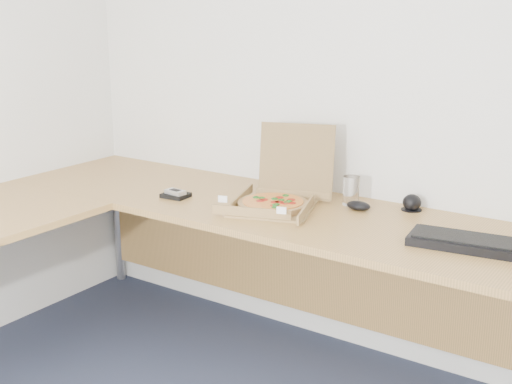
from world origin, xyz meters
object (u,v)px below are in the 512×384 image
Objects in this scene: desk at (138,223)px; wallet at (176,195)px; keyboard at (481,245)px; pizza_box at (276,199)px; drinking_glass at (351,191)px.

desk is 0.31m from wallet.
keyboard is at bearing -0.21° from wallet.
pizza_box reaches higher than desk.
desk is 20.02× the size of drinking_glass.
wallet is at bearing 176.52° from keyboard.
desk is at bearing -170.24° from keyboard.
pizza_box reaches higher than wallet.
keyboard reaches higher than desk.
wallet is (-0.70, -0.34, -0.05)m from drinking_glass.
pizza_box is 3.06× the size of drinking_glass.
keyboard is (0.86, -0.01, -0.02)m from pizza_box.
keyboard is 4.44× the size of wallet.
pizza_box reaches higher than drinking_glass.
drinking_glass is at bearing 151.44° from keyboard.
drinking_glass is at bearing 44.73° from desk.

